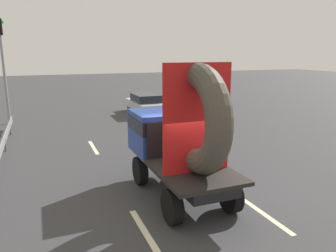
{
  "coord_description": "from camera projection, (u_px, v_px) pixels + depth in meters",
  "views": [
    {
      "loc": [
        -4.06,
        -7.96,
        4.21
      ],
      "look_at": [
        -0.35,
        1.29,
        1.95
      ],
      "focal_mm": 34.52,
      "sensor_mm": 36.0,
      "label": 1
    }
  ],
  "objects": [
    {
      "name": "ground_plane",
      "position": [
        195.0,
        198.0,
        9.61
      ],
      "size": [
        120.0,
        120.0,
        0.0
      ],
      "primitive_type": "plane",
      "color": "#38383A"
    },
    {
      "name": "traffic_light",
      "position": [
        3.0,
        57.0,
        18.79
      ],
      "size": [
        0.42,
        0.36,
        6.12
      ],
      "color": "gray",
      "rests_on": "ground_plane"
    },
    {
      "name": "lane_dash_right_far",
      "position": [
        159.0,
        140.0,
        15.9
      ],
      "size": [
        0.16,
        2.85,
        0.01
      ],
      "primitive_type": "cube",
      "rotation": [
        0.0,
        0.0,
        1.57
      ],
      "color": "beige",
      "rests_on": "ground_plane"
    },
    {
      "name": "lane_dash_right_near",
      "position": [
        260.0,
        211.0,
        8.79
      ],
      "size": [
        0.16,
        2.62,
        0.01
      ],
      "primitive_type": "cube",
      "rotation": [
        0.0,
        0.0,
        1.57
      ],
      "color": "beige",
      "rests_on": "ground_plane"
    },
    {
      "name": "distant_sedan",
      "position": [
        146.0,
        103.0,
        22.73
      ],
      "size": [
        1.85,
        4.31,
        1.41
      ],
      "color": "black",
      "rests_on": "ground_plane"
    },
    {
      "name": "lane_dash_left_near",
      "position": [
        147.0,
        236.0,
        7.6
      ],
      "size": [
        0.16,
        2.64,
        0.01
      ],
      "primitive_type": "cube",
      "rotation": [
        0.0,
        0.0,
        1.57
      ],
      "color": "beige",
      "rests_on": "ground_plane"
    },
    {
      "name": "lane_dash_left_far",
      "position": [
        93.0,
        147.0,
        14.72
      ],
      "size": [
        0.16,
        2.26,
        0.01
      ],
      "primitive_type": "cube",
      "rotation": [
        0.0,
        0.0,
        1.57
      ],
      "color": "beige",
      "rests_on": "ground_plane"
    },
    {
      "name": "guardrail",
      "position": [
        1.0,
        149.0,
        12.64
      ],
      "size": [
        0.1,
        12.44,
        0.71
      ],
      "color": "gray",
      "rests_on": "ground_plane"
    },
    {
      "name": "flatbed_truck",
      "position": [
        179.0,
        135.0,
        9.46
      ],
      "size": [
        2.02,
        4.65,
        3.99
      ],
      "color": "black",
      "rests_on": "ground_plane"
    }
  ]
}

